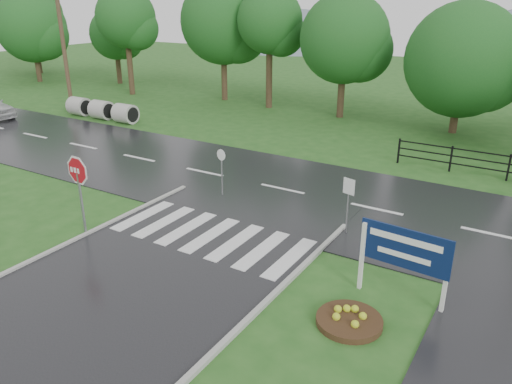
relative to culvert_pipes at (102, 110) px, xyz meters
The scene contains 14 objects.
ground 21.93m from the culvert_pipes, 43.17° to the right, with size 120.00×120.00×0.00m, color #25571D.
main_road 16.76m from the culvert_pipes, 17.37° to the right, with size 90.00×8.00×0.04m, color black.
walkway 26.85m from the culvert_pipes, 24.19° to the right, with size 2.20×11.00×0.04m, color #27272A.
crosswalk 18.87m from the culvert_pipes, 32.03° to the right, with size 6.50×2.80×0.02m.
fence_west 23.76m from the culvert_pipes, ahead, with size 9.58×0.08×1.20m.
hills 56.03m from the culvert_pipes, 68.72° to the left, with size 102.00×48.00×48.00m.
treeline 19.23m from the culvert_pipes, 27.91° to the left, with size 83.20×5.20×10.00m.
culvert_pipes is the anchor object (origin of this frame).
stop_sign 17.28m from the culvert_pipes, 44.37° to the right, with size 1.30×0.10×2.91m.
estate_billboard 24.73m from the culvert_pipes, 24.89° to the right, with size 2.36×0.25×2.07m.
flower_bed 24.82m from the culvert_pipes, 29.06° to the right, with size 1.62×1.62×0.32m.
reg_sign_small 21.13m from the culvert_pipes, 20.69° to the right, with size 0.43×0.14×1.98m.
reg_sign_round 15.79m from the culvert_pipes, 25.55° to the right, with size 0.44×0.11×1.93m.
utility_pole_west 5.01m from the culvert_pipes, behind, with size 1.39×0.58×8.15m.
Camera 1 is at (9.06, -6.90, 7.50)m, focal length 35.00 mm.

